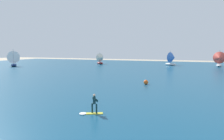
{
  "coord_description": "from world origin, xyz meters",
  "views": [
    {
      "loc": [
        6.67,
        -0.89,
        5.41
      ],
      "look_at": [
        -0.33,
        16.24,
        3.59
      ],
      "focal_mm": 33.62,
      "sensor_mm": 36.0,
      "label": 1
    }
  ],
  "objects_px": {
    "sailboat_anchored_offshore": "(172,59)",
    "sailboat_outermost": "(101,59)",
    "marker_buoy": "(146,82)",
    "kitesurfer": "(92,107)",
    "sailboat_leading": "(219,59)",
    "sailboat_near_shore": "(14,58)"
  },
  "relations": [
    {
      "from": "sailboat_anchored_offshore",
      "to": "sailboat_leading",
      "type": "bearing_deg",
      "value": 0.02
    },
    {
      "from": "sailboat_near_shore",
      "to": "sailboat_leading",
      "type": "distance_m",
      "value": 64.26
    },
    {
      "from": "sailboat_anchored_offshore",
      "to": "sailboat_leading",
      "type": "height_order",
      "value": "sailboat_leading"
    },
    {
      "from": "sailboat_anchored_offshore",
      "to": "marker_buoy",
      "type": "distance_m",
      "value": 40.76
    },
    {
      "from": "kitesurfer",
      "to": "marker_buoy",
      "type": "xyz_separation_m",
      "value": [
        0.79,
        16.1,
        -0.25
      ]
    },
    {
      "from": "sailboat_anchored_offshore",
      "to": "sailboat_near_shore",
      "type": "relative_size",
      "value": 0.91
    },
    {
      "from": "kitesurfer",
      "to": "sailboat_leading",
      "type": "xyz_separation_m",
      "value": [
        14.12,
        56.81,
        1.78
      ]
    },
    {
      "from": "sailboat_anchored_offshore",
      "to": "sailboat_outermost",
      "type": "height_order",
      "value": "sailboat_anchored_offshore"
    },
    {
      "from": "kitesurfer",
      "to": "sailboat_leading",
      "type": "bearing_deg",
      "value": 76.05
    },
    {
      "from": "sailboat_anchored_offshore",
      "to": "sailboat_leading",
      "type": "xyz_separation_m",
      "value": [
        13.99,
        0.0,
        0.12
      ]
    },
    {
      "from": "marker_buoy",
      "to": "sailboat_outermost",
      "type": "bearing_deg",
      "value": 123.93
    },
    {
      "from": "sailboat_near_shore",
      "to": "marker_buoy",
      "type": "distance_m",
      "value": 50.76
    },
    {
      "from": "sailboat_outermost",
      "to": "marker_buoy",
      "type": "height_order",
      "value": "sailboat_outermost"
    },
    {
      "from": "sailboat_anchored_offshore",
      "to": "sailboat_outermost",
      "type": "relative_size",
      "value": 1.13
    },
    {
      "from": "sailboat_anchored_offshore",
      "to": "sailboat_outermost",
      "type": "bearing_deg",
      "value": -173.23
    },
    {
      "from": "kitesurfer",
      "to": "sailboat_anchored_offshore",
      "type": "distance_m",
      "value": 56.83
    },
    {
      "from": "sailboat_anchored_offshore",
      "to": "sailboat_near_shore",
      "type": "distance_m",
      "value": 51.33
    },
    {
      "from": "sailboat_outermost",
      "to": "sailboat_near_shore",
      "type": "distance_m",
      "value": 28.79
    },
    {
      "from": "sailboat_outermost",
      "to": "marker_buoy",
      "type": "relative_size",
      "value": 6.23
    },
    {
      "from": "kitesurfer",
      "to": "sailboat_near_shore",
      "type": "bearing_deg",
      "value": 142.98
    },
    {
      "from": "sailboat_outermost",
      "to": "marker_buoy",
      "type": "xyz_separation_m",
      "value": [
        25.41,
        -37.77,
        -1.66
      ]
    },
    {
      "from": "sailboat_near_shore",
      "to": "sailboat_outermost",
      "type": "bearing_deg",
      "value": 41.14
    }
  ]
}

